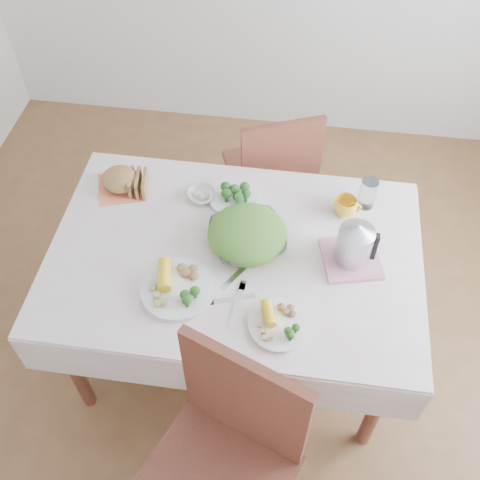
# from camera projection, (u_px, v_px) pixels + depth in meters

# --- Properties ---
(floor) EXTENTS (3.60, 3.60, 0.00)m
(floor) POSITION_uv_depth(u_px,v_px,m) (236.00, 345.00, 2.85)
(floor) COLOR brown
(floor) RESTS_ON ground
(dining_table) EXTENTS (1.40, 0.90, 0.75)m
(dining_table) POSITION_uv_depth(u_px,v_px,m) (235.00, 305.00, 2.56)
(dining_table) COLOR brown
(dining_table) RESTS_ON floor
(tablecloth) EXTENTS (1.50, 1.00, 0.01)m
(tablecloth) POSITION_uv_depth(u_px,v_px,m) (234.00, 253.00, 2.27)
(tablecloth) COLOR silver
(tablecloth) RESTS_ON dining_table
(chair_far) EXTENTS (0.55, 0.55, 0.93)m
(chair_far) POSITION_uv_depth(u_px,v_px,m) (269.00, 170.00, 2.99)
(chair_far) COLOR brown
(chair_far) RESTS_ON floor
(salad_bowl) EXTENTS (0.39, 0.39, 0.07)m
(salad_bowl) POSITION_uv_depth(u_px,v_px,m) (247.00, 239.00, 2.26)
(salad_bowl) COLOR white
(salad_bowl) RESTS_ON tablecloth
(dinner_plate_left) EXTENTS (0.32, 0.32, 0.02)m
(dinner_plate_left) POSITION_uv_depth(u_px,v_px,m) (178.00, 289.00, 2.13)
(dinner_plate_left) COLOR white
(dinner_plate_left) RESTS_ON tablecloth
(dinner_plate_right) EXTENTS (0.24, 0.24, 0.02)m
(dinner_plate_right) POSITION_uv_depth(u_px,v_px,m) (279.00, 325.00, 2.04)
(dinner_plate_right) COLOR white
(dinner_plate_right) RESTS_ON tablecloth
(broccoli_plate) EXTENTS (0.30, 0.30, 0.02)m
(broccoli_plate) POSITION_uv_depth(u_px,v_px,m) (235.00, 198.00, 2.44)
(broccoli_plate) COLOR beige
(broccoli_plate) RESTS_ON tablecloth
(napkin) EXTENTS (0.26, 0.26, 0.00)m
(napkin) POSITION_uv_depth(u_px,v_px,m) (122.00, 187.00, 2.49)
(napkin) COLOR #ED7A51
(napkin) RESTS_ON tablecloth
(bread_loaf) EXTENTS (0.17, 0.16, 0.10)m
(bread_loaf) POSITION_uv_depth(u_px,v_px,m) (120.00, 178.00, 2.45)
(bread_loaf) COLOR olive
(bread_loaf) RESTS_ON napkin
(fruit_bowl) EXTENTS (0.14, 0.14, 0.04)m
(fruit_bowl) POSITION_uv_depth(u_px,v_px,m) (201.00, 195.00, 2.44)
(fruit_bowl) COLOR white
(fruit_bowl) RESTS_ON tablecloth
(yellow_mug) EXTENTS (0.10, 0.10, 0.08)m
(yellow_mug) POSITION_uv_depth(u_px,v_px,m) (345.00, 206.00, 2.37)
(yellow_mug) COLOR yellow
(yellow_mug) RESTS_ON tablecloth
(glass_tumbler) EXTENTS (0.10, 0.10, 0.14)m
(glass_tumbler) POSITION_uv_depth(u_px,v_px,m) (367.00, 194.00, 2.38)
(glass_tumbler) COLOR white
(glass_tumbler) RESTS_ON tablecloth
(pink_tray) EXTENTS (0.27, 0.27, 0.02)m
(pink_tray) POSITION_uv_depth(u_px,v_px,m) (351.00, 259.00, 2.23)
(pink_tray) COLOR #C97B96
(pink_tray) RESTS_ON tablecloth
(electric_kettle) EXTENTS (0.18, 0.18, 0.20)m
(electric_kettle) POSITION_uv_depth(u_px,v_px,m) (355.00, 241.00, 2.14)
(electric_kettle) COLOR #B2B5BA
(electric_kettle) RESTS_ON pink_tray
(fork_left) EXTENTS (0.04, 0.21, 0.00)m
(fork_left) POSITION_uv_depth(u_px,v_px,m) (237.00, 305.00, 2.10)
(fork_left) COLOR silver
(fork_left) RESTS_ON tablecloth
(fork_right) EXTENTS (0.11, 0.16, 0.00)m
(fork_right) POSITION_uv_depth(u_px,v_px,m) (237.00, 274.00, 2.19)
(fork_right) COLOR silver
(fork_right) RESTS_ON tablecloth
(knife) EXTENTS (0.19, 0.08, 0.00)m
(knife) POSITION_uv_depth(u_px,v_px,m) (231.00, 299.00, 2.12)
(knife) COLOR silver
(knife) RESTS_ON tablecloth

